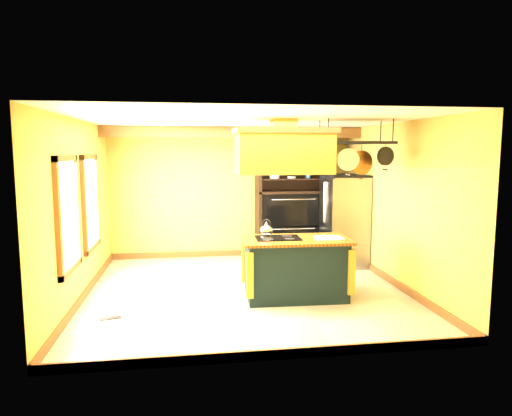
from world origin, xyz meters
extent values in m
plane|color=beige|center=(0.00, 0.00, 0.00)|extent=(5.00, 5.00, 0.00)
plane|color=white|center=(0.00, 0.00, 2.70)|extent=(5.00, 5.00, 0.00)
cube|color=#E6AE54|center=(0.00, 2.50, 1.35)|extent=(5.00, 0.02, 2.70)
cube|color=#E6AE54|center=(0.00, -2.50, 1.35)|extent=(5.00, 0.02, 2.70)
cube|color=#E6AE54|center=(-2.50, 0.00, 1.35)|extent=(0.02, 5.00, 2.70)
cube|color=#E6AE54|center=(2.50, 0.00, 1.35)|extent=(0.02, 5.00, 2.70)
cube|color=brown|center=(0.00, 1.70, 2.59)|extent=(5.00, 0.15, 0.20)
cube|color=brown|center=(-2.47, -0.80, 1.40)|extent=(0.06, 1.06, 1.56)
cube|color=white|center=(-2.44, -0.80, 1.40)|extent=(0.02, 0.85, 1.34)
cube|color=brown|center=(-2.47, 0.60, 1.40)|extent=(0.06, 1.06, 1.56)
cube|color=white|center=(-2.44, 0.60, 1.40)|extent=(0.02, 0.85, 1.34)
cube|color=black|center=(0.71, -0.45, 0.44)|extent=(1.51, 0.85, 0.88)
cube|color=brown|center=(0.71, -0.45, 0.90)|extent=(1.64, 0.95, 0.04)
cube|color=black|center=(0.44, -0.40, 0.93)|extent=(0.69, 0.49, 0.01)
ellipsoid|color=silver|center=(0.28, -0.29, 1.03)|extent=(0.20, 0.20, 0.16)
cube|color=white|center=(1.20, -0.54, 0.93)|extent=(0.41, 0.33, 0.02)
cube|color=gold|center=(0.51, -0.45, 2.19)|extent=(1.38, 0.74, 0.58)
cube|color=brown|center=(0.51, -0.45, 2.52)|extent=(1.46, 0.83, 0.08)
cube|color=gold|center=(0.51, -0.45, 2.59)|extent=(0.35, 0.35, 0.22)
cube|color=black|center=(1.61, -0.45, 2.36)|extent=(1.09, 0.55, 0.04)
cylinder|color=black|center=(1.12, -0.67, 2.53)|extent=(0.02, 0.02, 0.34)
cylinder|color=black|center=(2.10, -0.24, 2.53)|extent=(0.02, 0.02, 0.34)
cylinder|color=black|center=(1.17, -0.34, 2.16)|extent=(0.28, 0.04, 0.28)
cylinder|color=silver|center=(1.46, -0.56, 2.11)|extent=(0.33, 0.03, 0.33)
cylinder|color=#A25D28|center=(1.75, -0.34, 2.06)|extent=(0.37, 0.04, 0.37)
cylinder|color=black|center=(2.04, -0.56, 2.16)|extent=(0.28, 0.03, 0.28)
cube|color=gray|center=(2.12, 1.38, 0.87)|extent=(0.73, 0.89, 1.74)
cube|color=gray|center=(1.74, 1.16, 1.25)|extent=(0.03, 0.43, 0.94)
cube|color=gray|center=(1.74, 1.60, 1.25)|extent=(0.03, 0.43, 0.94)
cube|color=gray|center=(1.74, 1.38, 0.40)|extent=(0.03, 0.86, 0.73)
cube|color=black|center=(2.12, 1.38, 0.03)|extent=(0.69, 0.85, 0.06)
cube|color=black|center=(1.20, 2.45, 1.23)|extent=(1.39, 0.06, 2.46)
cube|color=black|center=(0.53, 2.19, 1.23)|extent=(0.06, 0.59, 2.46)
cube|color=black|center=(1.87, 2.19, 1.23)|extent=(0.06, 0.59, 2.46)
cube|color=black|center=(1.20, 2.19, 1.39)|extent=(1.39, 0.59, 0.05)
cube|color=black|center=(1.20, 2.22, 0.73)|extent=(1.27, 0.49, 1.33)
cube|color=black|center=(1.20, 1.87, 1.02)|extent=(1.09, 0.04, 0.59)
cube|color=black|center=(1.20, 1.87, 0.43)|extent=(1.09, 0.04, 0.54)
cube|color=black|center=(1.20, 2.19, 1.66)|extent=(1.27, 0.53, 0.02)
cube|color=black|center=(1.20, 2.19, 1.95)|extent=(1.27, 0.53, 0.02)
cube|color=black|center=(1.20, 2.19, 2.23)|extent=(1.27, 0.53, 0.03)
cylinder|color=white|center=(0.86, 2.14, 1.71)|extent=(0.22, 0.22, 0.07)
cylinder|color=teal|center=(1.58, 2.14, 2.05)|extent=(0.10, 0.10, 0.17)
cube|color=black|center=(-1.96, -0.96, 0.01)|extent=(0.30, 0.19, 0.01)
camera|label=1|loc=(-0.87, -7.07, 2.24)|focal=32.00mm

